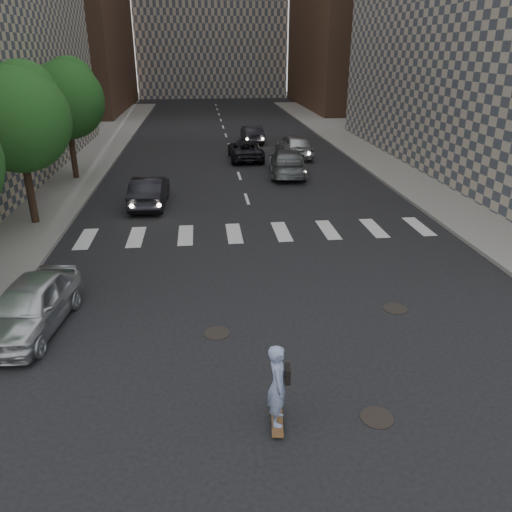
{
  "coord_description": "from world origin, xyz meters",
  "views": [
    {
      "loc": [
        -2.22,
        -10.47,
        7.15
      ],
      "look_at": [
        -0.7,
        3.4,
        1.3
      ],
      "focal_mm": 35.0,
      "sensor_mm": 36.0,
      "label": 1
    }
  ],
  "objects_px": {
    "skateboarder": "(278,385)",
    "traffic_car_b": "(288,162)",
    "traffic_car_d": "(294,146)",
    "tree_b": "(19,115)",
    "tree_c": "(66,97)",
    "silver_sedan": "(31,306)",
    "traffic_car_c": "(245,150)",
    "traffic_car_e": "(252,134)",
    "traffic_car_a": "(150,191)"
  },
  "relations": [
    {
      "from": "skateboarder",
      "to": "traffic_car_b",
      "type": "distance_m",
      "value": 21.76
    },
    {
      "from": "tree_b",
      "to": "tree_c",
      "type": "relative_size",
      "value": 1.0
    },
    {
      "from": "silver_sedan",
      "to": "traffic_car_b",
      "type": "bearing_deg",
      "value": 67.3
    },
    {
      "from": "silver_sedan",
      "to": "traffic_car_c",
      "type": "distance_m",
      "value": 23.0
    },
    {
      "from": "traffic_car_e",
      "to": "tree_b",
      "type": "bearing_deg",
      "value": 57.4
    },
    {
      "from": "traffic_car_b",
      "to": "traffic_car_c",
      "type": "bearing_deg",
      "value": -58.95
    },
    {
      "from": "tree_b",
      "to": "traffic_car_a",
      "type": "height_order",
      "value": "tree_b"
    },
    {
      "from": "traffic_car_b",
      "to": "traffic_car_d",
      "type": "distance_m",
      "value": 5.37
    },
    {
      "from": "tree_c",
      "to": "traffic_car_b",
      "type": "height_order",
      "value": "tree_c"
    },
    {
      "from": "silver_sedan",
      "to": "traffic_car_e",
      "type": "relative_size",
      "value": 0.99
    },
    {
      "from": "tree_b",
      "to": "skateboarder",
      "type": "xyz_separation_m",
      "value": [
        8.56,
        -13.6,
        -3.66
      ]
    },
    {
      "from": "traffic_car_a",
      "to": "traffic_car_e",
      "type": "xyz_separation_m",
      "value": [
        6.71,
        16.8,
        -0.03
      ]
    },
    {
      "from": "traffic_car_d",
      "to": "skateboarder",
      "type": "bearing_deg",
      "value": 74.8
    },
    {
      "from": "tree_b",
      "to": "traffic_car_d",
      "type": "distance_m",
      "value": 19.3
    },
    {
      "from": "silver_sedan",
      "to": "traffic_car_b",
      "type": "height_order",
      "value": "traffic_car_b"
    },
    {
      "from": "tree_c",
      "to": "traffic_car_a",
      "type": "bearing_deg",
      "value": -50.75
    },
    {
      "from": "traffic_car_c",
      "to": "tree_c",
      "type": "bearing_deg",
      "value": 23.43
    },
    {
      "from": "traffic_car_a",
      "to": "traffic_car_e",
      "type": "distance_m",
      "value": 18.09
    },
    {
      "from": "tree_c",
      "to": "traffic_car_d",
      "type": "xyz_separation_m",
      "value": [
        13.72,
        5.02,
        -3.85
      ]
    },
    {
      "from": "tree_b",
      "to": "silver_sedan",
      "type": "xyz_separation_m",
      "value": [
        2.48,
        -9.12,
        -3.94
      ]
    },
    {
      "from": "traffic_car_a",
      "to": "traffic_car_b",
      "type": "bearing_deg",
      "value": -141.99
    },
    {
      "from": "traffic_car_b",
      "to": "traffic_car_e",
      "type": "relative_size",
      "value": 1.25
    },
    {
      "from": "traffic_car_b",
      "to": "traffic_car_d",
      "type": "bearing_deg",
      "value": -97.68
    },
    {
      "from": "traffic_car_b",
      "to": "traffic_car_e",
      "type": "height_order",
      "value": "traffic_car_b"
    },
    {
      "from": "traffic_car_d",
      "to": "tree_c",
      "type": "bearing_deg",
      "value": 15.88
    },
    {
      "from": "skateboarder",
      "to": "traffic_car_b",
      "type": "bearing_deg",
      "value": 86.84
    },
    {
      "from": "tree_b",
      "to": "traffic_car_d",
      "type": "height_order",
      "value": "tree_b"
    },
    {
      "from": "silver_sedan",
      "to": "tree_b",
      "type": "bearing_deg",
      "value": 112.78
    },
    {
      "from": "skateboarder",
      "to": "traffic_car_a",
      "type": "distance_m",
      "value": 16.36
    },
    {
      "from": "tree_c",
      "to": "traffic_car_d",
      "type": "height_order",
      "value": "tree_c"
    },
    {
      "from": "traffic_car_a",
      "to": "traffic_car_c",
      "type": "distance_m",
      "value": 11.66
    },
    {
      "from": "tree_c",
      "to": "traffic_car_c",
      "type": "relative_size",
      "value": 1.39
    },
    {
      "from": "traffic_car_a",
      "to": "traffic_car_c",
      "type": "xyz_separation_m",
      "value": [
        5.59,
        10.24,
        -0.06
      ]
    },
    {
      "from": "skateboarder",
      "to": "traffic_car_d",
      "type": "bearing_deg",
      "value": 85.98
    },
    {
      "from": "traffic_car_c",
      "to": "traffic_car_e",
      "type": "distance_m",
      "value": 6.66
    },
    {
      "from": "skateboarder",
      "to": "traffic_car_e",
      "type": "height_order",
      "value": "skateboarder"
    },
    {
      "from": "traffic_car_c",
      "to": "traffic_car_d",
      "type": "xyz_separation_m",
      "value": [
        3.46,
        0.49,
        0.14
      ]
    },
    {
      "from": "silver_sedan",
      "to": "traffic_car_a",
      "type": "distance_m",
      "value": 11.62
    },
    {
      "from": "tree_c",
      "to": "traffic_car_d",
      "type": "distance_m",
      "value": 15.11
    },
    {
      "from": "skateboarder",
      "to": "traffic_car_c",
      "type": "bearing_deg",
      "value": 93.23
    },
    {
      "from": "silver_sedan",
      "to": "traffic_car_d",
      "type": "distance_m",
      "value": 24.83
    },
    {
      "from": "traffic_car_b",
      "to": "traffic_car_e",
      "type": "bearing_deg",
      "value": -78.14
    },
    {
      "from": "skateboarder",
      "to": "silver_sedan",
      "type": "height_order",
      "value": "skateboarder"
    },
    {
      "from": "traffic_car_d",
      "to": "traffic_car_a",
      "type": "bearing_deg",
      "value": 45.63
    },
    {
      "from": "skateboarder",
      "to": "silver_sedan",
      "type": "bearing_deg",
      "value": 150.56
    },
    {
      "from": "skateboarder",
      "to": "traffic_car_c",
      "type": "relative_size",
      "value": 0.4
    },
    {
      "from": "tree_b",
      "to": "traffic_car_d",
      "type": "relative_size",
      "value": 1.41
    },
    {
      "from": "tree_c",
      "to": "traffic_car_e",
      "type": "distance_m",
      "value": 16.38
    },
    {
      "from": "skateboarder",
      "to": "traffic_car_d",
      "type": "relative_size",
      "value": 0.4
    },
    {
      "from": "traffic_car_c",
      "to": "tree_b",
      "type": "bearing_deg",
      "value": 50.31
    }
  ]
}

